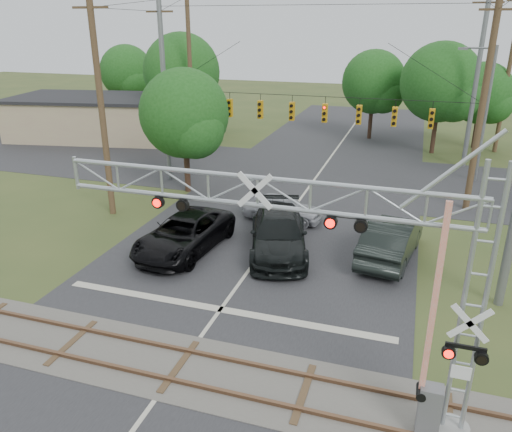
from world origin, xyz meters
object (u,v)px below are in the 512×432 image
(traffic_signal_span, at_px, (323,104))
(pickup_black, at_px, (184,234))
(crossing_gantry, at_px, (336,261))
(car_dark, at_px, (278,234))
(sedan_silver, at_px, (283,208))
(commercial_building, at_px, (103,117))
(streetlight, at_px, (484,108))

(traffic_signal_span, distance_m, pickup_black, 12.03)
(crossing_gantry, xyz_separation_m, car_dark, (-4.03, 9.46, -3.69))
(car_dark, xyz_separation_m, sedan_silver, (-0.84, 3.92, -0.18))
(crossing_gantry, bearing_deg, pickup_black, 135.17)
(crossing_gantry, xyz_separation_m, commercial_building, (-26.16, 28.48, -2.71))
(crossing_gantry, height_order, streetlight, streetlight)
(crossing_gantry, bearing_deg, car_dark, 113.10)
(car_dark, relative_size, commercial_building, 0.36)
(crossing_gantry, distance_m, pickup_black, 12.26)
(traffic_signal_span, xyz_separation_m, commercial_building, (-22.28, 10.11, -3.71))
(sedan_silver, bearing_deg, commercial_building, 57.74)
(car_dark, height_order, sedan_silver, car_dark)
(crossing_gantry, relative_size, sedan_silver, 2.61)
(crossing_gantry, xyz_separation_m, sedan_silver, (-4.88, 13.38, -3.88))
(crossing_gantry, height_order, traffic_signal_span, traffic_signal_span)
(pickup_black, xyz_separation_m, commercial_building, (-17.88, 20.25, 1.05))
(car_dark, bearing_deg, traffic_signal_span, 72.79)
(car_dark, distance_m, streetlight, 18.19)
(pickup_black, relative_size, sedan_silver, 1.41)
(crossing_gantry, bearing_deg, traffic_signal_span, 101.92)
(car_dark, bearing_deg, streetlight, 41.12)
(pickup_black, distance_m, car_dark, 4.42)
(crossing_gantry, distance_m, commercial_building, 38.76)
(traffic_signal_span, height_order, car_dark, traffic_signal_span)
(traffic_signal_span, height_order, streetlight, traffic_signal_span)
(commercial_building, bearing_deg, pickup_black, -59.01)
(car_dark, xyz_separation_m, streetlight, (9.58, 14.93, 4.00))
(traffic_signal_span, xyz_separation_m, streetlight, (9.43, 6.03, -0.69))
(pickup_black, height_order, streetlight, streetlight)
(streetlight, bearing_deg, commercial_building, 172.66)
(streetlight, bearing_deg, car_dark, -122.69)
(sedan_silver, bearing_deg, crossing_gantry, -156.88)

